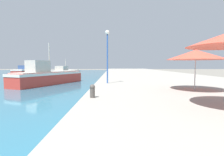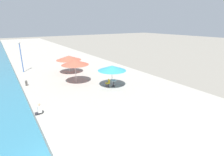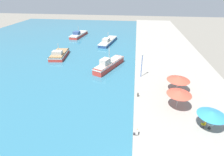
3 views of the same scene
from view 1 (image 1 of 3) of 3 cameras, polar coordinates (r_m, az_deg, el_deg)
The scene contains 7 objects.
quay_promenade at distance 32.47m, azimuth 11.50°, elevation 0.85°, with size 16.00×90.00×0.59m.
fishing_boat_near at distance 20.55m, azimuth -20.03°, elevation 0.56°, with size 5.66×9.42×4.58m.
fishing_boat_far at distance 38.59m, azimuth -15.03°, elevation 1.94°, with size 4.43×11.21×3.41m.
fishing_boat_distant at distance 48.88m, azimuth -25.80°, elevation 2.16°, with size 3.95×9.81×3.60m.
cafe_umbrella_striped at distance 12.11m, azimuth 25.59°, elevation 6.87°, with size 3.51×3.51×2.54m.
mooring_bollard at distance 8.55m, azimuth -6.48°, elevation -4.10°, with size 0.26×0.26×0.65m.
lamppost at distance 15.23m, azimuth -1.60°, elevation 9.93°, with size 0.36×0.36×4.56m.
Camera 1 is at (1.49, 5.25, 2.17)m, focal length 28.00 mm.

